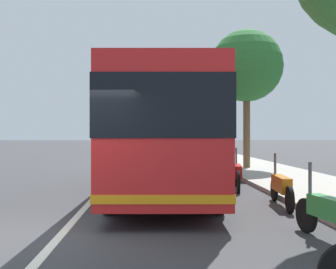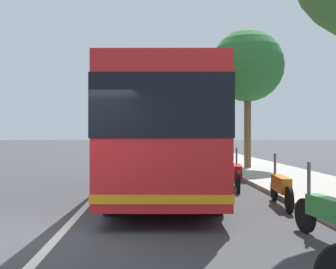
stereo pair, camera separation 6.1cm
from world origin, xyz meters
name	(u,v)px [view 1 (the left image)]	position (x,y,z in m)	size (l,w,h in m)	color
ground_plane	(61,235)	(0.00, 0.00, 0.00)	(220.00, 220.00, 0.00)	#38383A
sidewalk_curb	(272,173)	(10.00, -6.70, 0.07)	(110.00, 3.60, 0.14)	#9E998E
lane_divider_line	(114,176)	(10.00, 0.00, 0.00)	(110.00, 0.16, 0.01)	silver
coach_bus	(165,130)	(5.02, -1.96, 1.85)	(10.22, 2.95, 3.23)	red
motorcycle_far_end	(334,215)	(-0.82, -4.41, 0.47)	(2.27, 0.43, 1.25)	black
motorcycle_mid_row	(281,187)	(2.55, -4.66, 0.47)	(2.23, 0.36, 1.24)	black
motorcycle_angled	(237,174)	(5.56, -4.25, 0.49)	(2.32, 0.47, 1.28)	black
car_ahead_same_lane	(108,145)	(33.30, 2.69, 0.70)	(4.34, 1.93, 1.47)	#2D7238
car_oncoming	(160,143)	(39.61, -2.67, 0.75)	(4.46, 1.86, 1.62)	gold
roadside_tree_mid_block	(247,66)	(12.28, -6.15, 4.98)	(3.45, 3.45, 6.74)	brown
roadside_tree_far_block	(208,112)	(24.55, -6.05, 3.46)	(2.95, 2.95, 4.96)	brown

